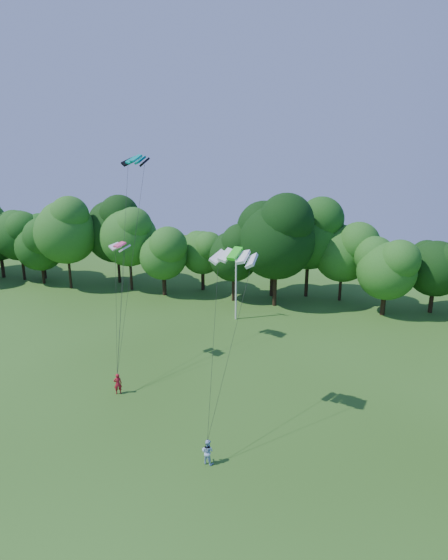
# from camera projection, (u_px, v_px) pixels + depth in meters

# --- Properties ---
(ground) EXTENTS (160.00, 160.00, 0.00)m
(ground) POSITION_uv_depth(u_px,v_px,m) (125.00, 481.00, 25.41)
(ground) COLOR #2D5316
(ground) RESTS_ON ground
(utility_pole) EXTENTS (1.48, 0.71, 7.91)m
(utility_pole) POSITION_uv_depth(u_px,v_px,m) (236.00, 286.00, 49.91)
(utility_pole) COLOR silver
(utility_pole) RESTS_ON ground
(kite_flyer_left) EXTENTS (0.76, 0.69, 1.74)m
(kite_flyer_left) POSITION_uv_depth(u_px,v_px,m) (118.00, 384.00, 34.64)
(kite_flyer_left) COLOR #B11625
(kite_flyer_left) RESTS_ON ground
(kite_flyer_right) EXTENTS (0.91, 0.77, 1.64)m
(kite_flyer_right) POSITION_uv_depth(u_px,v_px,m) (207.00, 452.00, 26.71)
(kite_flyer_right) COLOR #AACAEC
(kite_flyer_right) RESTS_ON ground
(kite_teal) EXTENTS (2.86, 1.95, 0.67)m
(kite_teal) POSITION_uv_depth(u_px,v_px,m) (136.00, 158.00, 38.62)
(kite_teal) COLOR #049188
(kite_teal) RESTS_ON ground
(kite_green) EXTENTS (3.21, 1.89, 0.70)m
(kite_green) POSITION_uv_depth(u_px,v_px,m) (235.00, 253.00, 28.36)
(kite_green) COLOR #2DE221
(kite_green) RESTS_ON ground
(kite_pink) EXTENTS (2.20, 1.70, 0.40)m
(kite_pink) POSITION_uv_depth(u_px,v_px,m) (120.00, 245.00, 37.32)
(kite_pink) COLOR #FA457C
(kite_pink) RESTS_ON ground
(tree_back_west) EXTENTS (7.35, 7.35, 10.70)m
(tree_back_west) POSITION_uv_depth(u_px,v_px,m) (41.00, 236.00, 66.42)
(tree_back_west) COLOR #392A16
(tree_back_west) RESTS_ON ground
(tree_back_center) EXTENTS (10.32, 10.32, 15.01)m
(tree_back_center) POSITION_uv_depth(u_px,v_px,m) (277.00, 233.00, 53.19)
(tree_back_center) COLOR black
(tree_back_center) RESTS_ON ground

